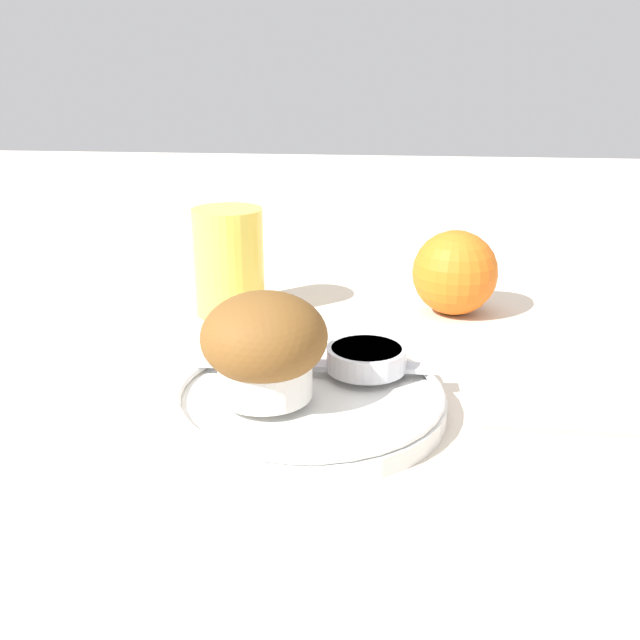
# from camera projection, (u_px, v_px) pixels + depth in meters

# --- Properties ---
(ground_plane) EXTENTS (3.00, 3.00, 0.00)m
(ground_plane) POSITION_uv_depth(u_px,v_px,m) (324.00, 418.00, 0.50)
(ground_plane) COLOR beige
(plate) EXTENTS (0.19, 0.19, 0.02)m
(plate) POSITION_uv_depth(u_px,v_px,m) (309.00, 400.00, 0.51)
(plate) COLOR white
(plate) RESTS_ON ground_plane
(muffin) EXTENTS (0.09, 0.09, 0.07)m
(muffin) POSITION_uv_depth(u_px,v_px,m) (264.00, 346.00, 0.48)
(muffin) COLOR silver
(muffin) RESTS_ON plate
(cream_ramekin) EXTENTS (0.06, 0.06, 0.02)m
(cream_ramekin) POSITION_uv_depth(u_px,v_px,m) (366.00, 357.00, 0.53)
(cream_ramekin) COLOR silver
(cream_ramekin) RESTS_ON plate
(berry_pair) EXTENTS (0.03, 0.01, 0.01)m
(berry_pair) POSITION_uv_depth(u_px,v_px,m) (301.00, 355.00, 0.54)
(berry_pair) COLOR #B7192D
(berry_pair) RESTS_ON plate
(butter_knife) EXTENTS (0.19, 0.02, 0.00)m
(butter_knife) POSITION_uv_depth(u_px,v_px,m) (308.00, 365.00, 0.54)
(butter_knife) COLOR #B7B7BC
(butter_knife) RESTS_ON plate
(orange_fruit) EXTENTS (0.08, 0.08, 0.08)m
(orange_fruit) POSITION_uv_depth(u_px,v_px,m) (455.00, 273.00, 0.70)
(orange_fruit) COLOR orange
(orange_fruit) RESTS_ON ground_plane
(juice_glass) EXTENTS (0.07, 0.07, 0.10)m
(juice_glass) POSITION_uv_depth(u_px,v_px,m) (229.00, 262.00, 0.70)
(juice_glass) COLOR #EAD14C
(juice_glass) RESTS_ON ground_plane
(folded_napkin) EXTENTS (0.13, 0.07, 0.01)m
(folded_napkin) POSITION_uv_depth(u_px,v_px,m) (574.00, 406.00, 0.51)
(folded_napkin) COLOR #D19E93
(folded_napkin) RESTS_ON ground_plane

